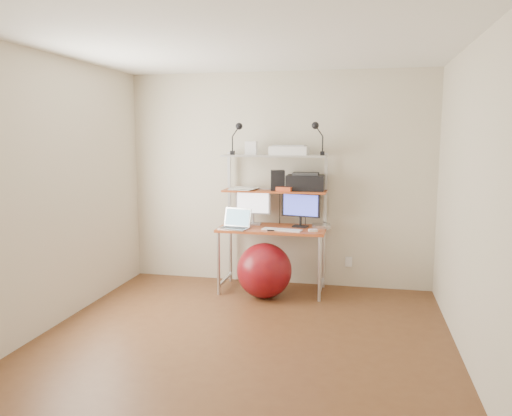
{
  "coord_description": "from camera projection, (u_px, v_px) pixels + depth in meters",
  "views": [
    {
      "loc": [
        0.97,
        -4.01,
        1.76
      ],
      "look_at": [
        -0.13,
        1.15,
        1.0
      ],
      "focal_mm": 35.0,
      "sensor_mm": 36.0,
      "label": 1
    }
  ],
  "objects": [
    {
      "name": "red_box",
      "position": [
        285.0,
        189.0,
        5.57
      ],
      "size": [
        0.19,
        0.14,
        0.05
      ],
      "primitive_type": "cube",
      "rotation": [
        0.0,
        0.0,
        -0.18
      ],
      "color": "#C2431F",
      "rests_on": "mid_shelf"
    },
    {
      "name": "room",
      "position": [
        242.0,
        198.0,
        4.16
      ],
      "size": [
        3.6,
        3.6,
        3.6
      ],
      "color": "brown",
      "rests_on": "ground"
    },
    {
      "name": "monitor_silver",
      "position": [
        253.0,
        204.0,
        5.8
      ],
      "size": [
        0.41,
        0.15,
        0.45
      ],
      "rotation": [
        0.0,
        0.0,
        0.06
      ],
      "color": "#ABABB0",
      "rests_on": "desktop"
    },
    {
      "name": "mouse",
      "position": [
        313.0,
        230.0,
        5.38
      ],
      "size": [
        0.1,
        0.08,
        0.03
      ],
      "primitive_type": "cube",
      "rotation": [
        0.0,
        0.0,
        0.33
      ],
      "color": "silver",
      "rests_on": "desktop"
    },
    {
      "name": "monitor_black",
      "position": [
        301.0,
        207.0,
        5.63
      ],
      "size": [
        0.45,
        0.16,
        0.45
      ],
      "rotation": [
        0.0,
        0.0,
        -0.21
      ],
      "color": "black",
      "rests_on": "desktop"
    },
    {
      "name": "exercise_ball",
      "position": [
        264.0,
        270.0,
        5.46
      ],
      "size": [
        0.6,
        0.6,
        0.6
      ],
      "primitive_type": "sphere",
      "color": "maroon",
      "rests_on": "floor"
    },
    {
      "name": "scanner",
      "position": [
        289.0,
        150.0,
        5.59
      ],
      "size": [
        0.43,
        0.28,
        0.11
      ],
      "rotation": [
        0.0,
        0.0,
        -0.02
      ],
      "color": "silver",
      "rests_on": "top_shelf"
    },
    {
      "name": "printer",
      "position": [
        306.0,
        182.0,
        5.64
      ],
      "size": [
        0.43,
        0.29,
        0.2
      ],
      "rotation": [
        0.0,
        0.0,
        0.02
      ],
      "color": "black",
      "rests_on": "mid_shelf"
    },
    {
      "name": "nas_cube",
      "position": [
        278.0,
        180.0,
        5.64
      ],
      "size": [
        0.18,
        0.18,
        0.23
      ],
      "primitive_type": "cube",
      "rotation": [
        0.0,
        0.0,
        0.21
      ],
      "color": "black",
      "rests_on": "mid_shelf"
    },
    {
      "name": "phone",
      "position": [
        270.0,
        230.0,
        5.46
      ],
      "size": [
        0.11,
        0.15,
        0.01
      ],
      "primitive_type": "cube",
      "rotation": [
        0.0,
        0.0,
        0.3
      ],
      "color": "black",
      "rests_on": "desktop"
    },
    {
      "name": "mac_mini",
      "position": [
        321.0,
        226.0,
        5.61
      ],
      "size": [
        0.22,
        0.22,
        0.04
      ],
      "primitive_type": "cube",
      "rotation": [
        0.0,
        0.0,
        0.11
      ],
      "color": "#B7B8BC",
      "rests_on": "desktop"
    },
    {
      "name": "keyboard",
      "position": [
        282.0,
        230.0,
        5.45
      ],
      "size": [
        0.45,
        0.19,
        0.01
      ],
      "primitive_type": "cube",
      "rotation": [
        0.0,
        0.0,
        -0.16
      ],
      "color": "silver",
      "rests_on": "desktop"
    },
    {
      "name": "laptop",
      "position": [
        236.0,
        224.0,
        5.57
      ],
      "size": [
        0.36,
        0.32,
        0.28
      ],
      "rotation": [
        0.0,
        0.0,
        -0.21
      ],
      "color": "#B7B8BC",
      "rests_on": "desktop"
    },
    {
      "name": "clip_lamp_right",
      "position": [
        317.0,
        131.0,
        5.44
      ],
      "size": [
        0.15,
        0.08,
        0.37
      ],
      "color": "black",
      "rests_on": "top_shelf"
    },
    {
      "name": "wall_outlet",
      "position": [
        349.0,
        262.0,
        5.85
      ],
      "size": [
        0.08,
        0.01,
        0.12
      ],
      "primitive_type": "cube",
      "color": "silver",
      "rests_on": "room"
    },
    {
      "name": "box_white",
      "position": [
        251.0,
        148.0,
        5.68
      ],
      "size": [
        0.13,
        0.11,
        0.15
      ],
      "primitive_type": "cube",
      "rotation": [
        0.0,
        0.0,
        0.03
      ],
      "color": "silver",
      "rests_on": "top_shelf"
    },
    {
      "name": "box_grey",
      "position": [
        251.0,
        150.0,
        5.72
      ],
      "size": [
        0.11,
        0.11,
        0.1
      ],
      "primitive_type": "cube",
      "rotation": [
        0.0,
        0.0,
        -0.11
      ],
      "color": "#313133",
      "rests_on": "top_shelf"
    },
    {
      "name": "clip_lamp_left",
      "position": [
        238.0,
        131.0,
        5.62
      ],
      "size": [
        0.14,
        0.08,
        0.36
      ],
      "color": "black",
      "rests_on": "top_shelf"
    },
    {
      "name": "computer_desk",
      "position": [
        273.0,
        208.0,
        5.65
      ],
      "size": [
        1.2,
        0.6,
        1.57
      ],
      "color": "#AF4922",
      "rests_on": "ground"
    },
    {
      "name": "paper_stack",
      "position": [
        244.0,
        188.0,
        5.76
      ],
      "size": [
        0.4,
        0.41,
        0.02
      ],
      "color": "white",
      "rests_on": "mid_shelf"
    }
  ]
}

